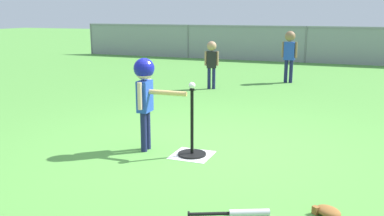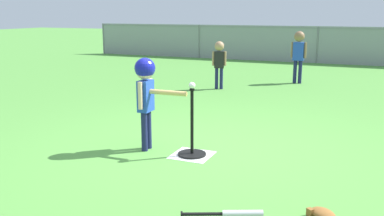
% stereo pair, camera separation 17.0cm
% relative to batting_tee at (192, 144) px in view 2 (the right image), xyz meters
% --- Properties ---
extents(ground_plane, '(60.00, 60.00, 0.00)m').
position_rel_batting_tee_xyz_m(ground_plane, '(0.12, 0.21, -0.13)').
color(ground_plane, '#51933D').
extents(home_plate, '(0.44, 0.44, 0.01)m').
position_rel_batting_tee_xyz_m(home_plate, '(-0.00, 0.00, -0.12)').
color(home_plate, white).
rests_on(home_plate, ground_plane).
extents(batting_tee, '(0.32, 0.32, 0.77)m').
position_rel_batting_tee_xyz_m(batting_tee, '(0.00, 0.00, 0.00)').
color(batting_tee, black).
rests_on(batting_tee, ground_plane).
extents(baseball_on_tee, '(0.07, 0.07, 0.07)m').
position_rel_batting_tee_xyz_m(baseball_on_tee, '(0.00, 0.00, 0.67)').
color(baseball_on_tee, white).
rests_on(baseball_on_tee, batting_tee).
extents(batter_child, '(0.63, 0.31, 1.08)m').
position_rel_batting_tee_xyz_m(batter_child, '(-0.56, -0.02, 0.64)').
color(batter_child, '#191E4C').
rests_on(batter_child, ground_plane).
extents(fielder_deep_left, '(0.35, 0.23, 1.17)m').
position_rel_batting_tee_xyz_m(fielder_deep_left, '(0.23, 5.50, 0.62)').
color(fielder_deep_left, '#191E4C').
rests_on(fielder_deep_left, ground_plane).
extents(fielder_near_right, '(0.29, 0.20, 1.00)m').
position_rel_batting_tee_xyz_m(fielder_near_right, '(-1.16, 4.10, 0.51)').
color(fielder_near_right, '#191E4C').
rests_on(fielder_near_right, ground_plane).
extents(spare_bat_silver, '(0.62, 0.32, 0.06)m').
position_rel_batting_tee_xyz_m(spare_bat_silver, '(0.90, -1.24, -0.10)').
color(spare_bat_silver, silver).
rests_on(spare_bat_silver, ground_plane).
extents(glove_near_bats, '(0.27, 0.26, 0.07)m').
position_rel_batting_tee_xyz_m(glove_near_bats, '(1.54, -0.97, -0.09)').
color(glove_near_bats, brown).
rests_on(glove_near_bats, ground_plane).
extents(outfield_fence, '(16.06, 0.06, 1.15)m').
position_rel_batting_tee_xyz_m(outfield_fence, '(0.12, 9.63, 0.49)').
color(outfield_fence, slate).
rests_on(outfield_fence, ground_plane).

